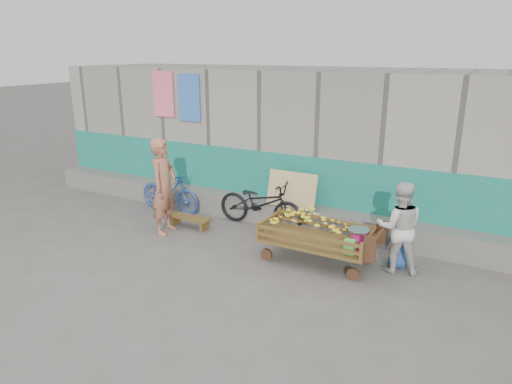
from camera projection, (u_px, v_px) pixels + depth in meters
The scene contains 9 objects.
ground at pixel (217, 270), 7.30m from camera, with size 80.00×80.00×0.00m, color #53504B.
building_wall at pixel (313, 139), 10.27m from camera, with size 12.00×3.50×3.00m.
banana_cart at pixel (314, 230), 7.46m from camera, with size 1.96×0.90×0.84m.
bench at pixel (189, 219), 9.05m from camera, with size 0.89×0.27×0.22m.
vendor_man at pixel (164, 186), 8.59m from camera, with size 0.67×0.44×1.84m, color #A46148.
woman at pixel (399, 227), 7.09m from camera, with size 0.72×0.56×1.48m, color silver.
child at pixel (399, 243), 7.30m from camera, with size 0.42×0.27×0.85m, color #2E589F.
bicycle_dark at pixel (261, 203), 9.01m from camera, with size 0.64×1.82×0.96m, color black.
bicycle_blue at pixel (169, 192), 9.81m from camera, with size 0.43×1.54×0.92m, color #2C4E9E.
Camera 1 is at (3.69, -5.51, 3.37)m, focal length 32.00 mm.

